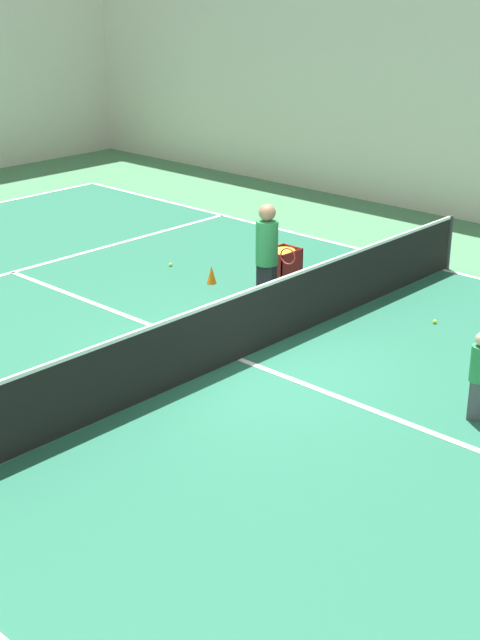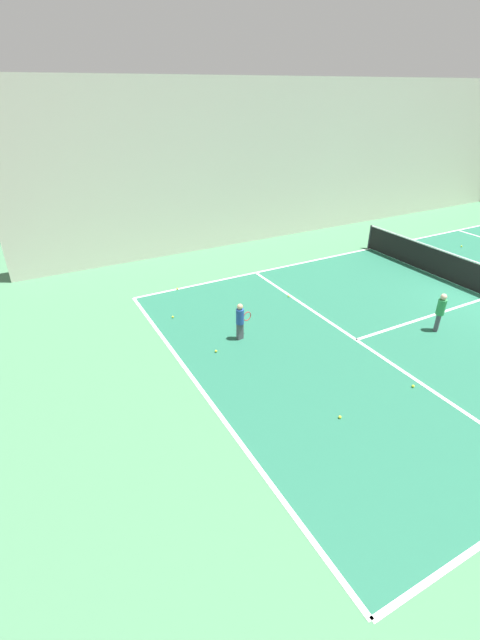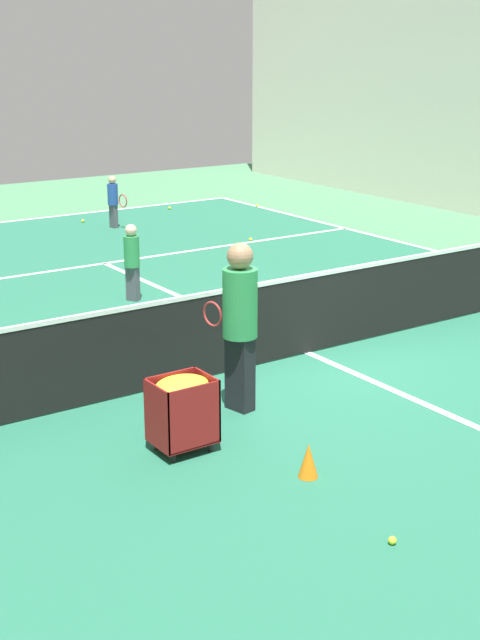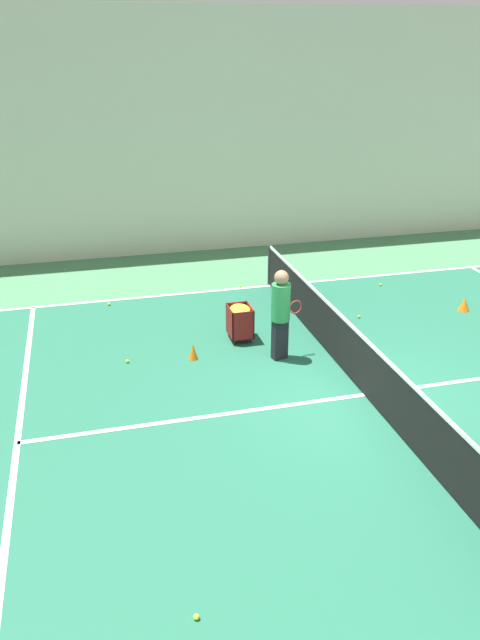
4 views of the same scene
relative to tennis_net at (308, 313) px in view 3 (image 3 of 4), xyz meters
name	(u,v)px [view 3 (image 3 of 4)]	position (x,y,z in m)	size (l,w,h in m)	color
ground_plane	(307,353)	(0.00, 0.00, -0.54)	(32.29, 32.29, 0.00)	#477F56
court_playing_area	(307,353)	(0.00, 0.00, -0.54)	(11.39, 21.40, 0.00)	#23664C
line_baseline_near	(9,221)	(0.00, -10.70, -0.54)	(11.39, 0.10, 0.00)	white
line_service_near	(105,263)	(0.00, -5.89, -0.54)	(11.39, 0.10, 0.00)	white
line_centre_service	(307,353)	(0.00, 0.00, -0.54)	(0.10, 11.77, 0.00)	white
tennis_net	(308,313)	(0.00, 0.00, 0.00)	(11.69, 0.10, 1.05)	#2D2D33
player_near_baseline	(113,198)	(-1.64, -8.76, 0.10)	(0.26, 0.55, 1.11)	#4C4C56
coach_at_net	(240,316)	(1.75, 1.03, 0.51)	(0.43, 0.71, 1.84)	black
child_midcourt	(132,257)	(0.70, -3.44, 0.14)	(0.32, 0.32, 1.19)	#4C4C56
ball_cart	(182,400)	(2.78, 1.57, -0.01)	(0.58, 0.47, 0.76)	maroon
training_cone_1	(308,460)	(2.13, 2.69, -0.37)	(0.19, 0.19, 0.33)	orange
tennis_ball_2	(83,221)	(-1.32, -9.68, -0.50)	(0.07, 0.07, 0.07)	yellow
tennis_ball_3	(31,369)	(3.19, -1.34, -0.50)	(0.07, 0.07, 0.07)	yellow
tennis_ball_6	(170,208)	(-3.73, -10.02, -0.50)	(0.07, 0.07, 0.07)	yellow
tennis_ball_7	(392,540)	(2.29, 3.97, -0.50)	(0.07, 0.07, 0.07)	yellow
tennis_ball_8	(257,205)	(-5.67, -9.13, -0.50)	(0.07, 0.07, 0.07)	yellow
tennis_ball_9	(250,239)	(-3.28, -5.98, -0.50)	(0.07, 0.07, 0.07)	yellow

